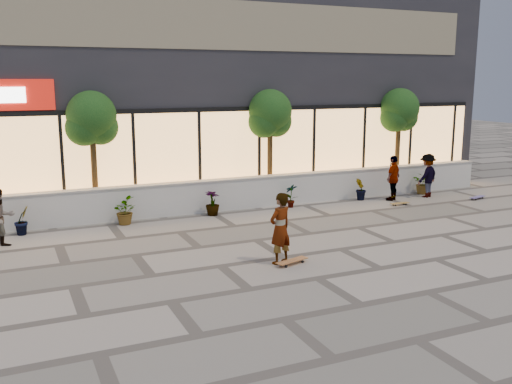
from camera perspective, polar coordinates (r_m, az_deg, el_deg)
name	(u,v)px	position (r m, az deg, el deg)	size (l,w,h in m)	color
ground	(318,278)	(12.58, 6.21, -8.58)	(80.00, 80.00, 0.00)	#A2988C
planter_wall	(210,196)	(18.59, -4.66, -0.37)	(22.00, 0.42, 1.04)	silver
retail_building	(162,79)	(23.46, -9.37, 11.07)	(24.00, 9.17, 8.50)	#242429
shrub_b	(22,220)	(17.08, -22.35, -2.64)	(0.45, 0.36, 0.81)	#133E15
shrub_c	(124,211)	(17.36, -13.10, -1.86)	(0.73, 0.63, 0.81)	#133E15
shrub_d	(213,203)	(18.08, -4.37, -1.08)	(0.45, 0.45, 0.81)	#133E15
shrub_e	(291,196)	(19.18, 3.53, -0.36)	(0.43, 0.29, 0.81)	#133E15
shrub_f	(361,189)	(20.60, 10.45, 0.28)	(0.45, 0.36, 0.81)	#133E15
shrub_g	(423,183)	(22.29, 16.40, 0.83)	(0.73, 0.63, 0.81)	#133E15
tree_midwest	(92,121)	(18.11, -16.11, 6.79)	(1.60, 1.50, 3.92)	#473219
tree_mideast	(270,116)	(19.86, 1.42, 7.57)	(1.60, 1.50, 3.92)	#473219
tree_east	(399,113)	(22.77, 14.13, 7.71)	(1.60, 1.50, 3.92)	#473219
skater_center	(280,228)	(13.25, 2.44, -3.66)	(0.62, 0.40, 1.69)	silver
skater_left	(0,218)	(15.91, -24.21, -2.39)	(0.75, 0.59, 1.55)	tan
skater_right_near	(393,178)	(20.77, 13.56, 1.37)	(0.94, 0.39, 1.61)	silver
skater_right_far	(427,176)	(21.70, 16.76, 1.58)	(1.03, 0.59, 1.59)	maroon
skateboard_center	(292,261)	(13.40, 3.63, -6.89)	(0.89, 0.46, 0.10)	#955C31
skateboard_right_near	(400,203)	(20.13, 14.18, -1.10)	(0.70, 0.19, 0.08)	olive
skateboard_right_far	(477,197)	(22.01, 21.27, -0.48)	(0.80, 0.40, 0.09)	#544B8A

